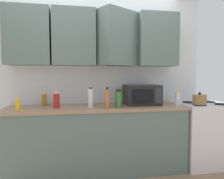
{
  "coord_description": "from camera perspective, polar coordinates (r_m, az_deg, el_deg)",
  "views": [
    {
      "loc": [
        -0.29,
        -3.09,
        1.32
      ],
      "look_at": [
        0.21,
        -0.25,
        1.12
      ],
      "focal_mm": 33.57,
      "sensor_mm": 36.0,
      "label": 1
    }
  ],
  "objects": [
    {
      "name": "bottle_yellow_mustard",
      "position": [
        2.68,
        -24.24,
        -3.86
      ],
      "size": [
        0.06,
        0.06,
        0.16
      ],
      "color": "gold",
      "rests_on": "counter_run"
    },
    {
      "name": "bottle_white_jar",
      "position": [
        2.75,
        -5.83,
        -2.25
      ],
      "size": [
        0.07,
        0.07,
        0.26
      ],
      "color": "white",
      "rests_on": "counter_run"
    },
    {
      "name": "bottle_green_oil",
      "position": [
        2.68,
        1.77,
        -2.64
      ],
      "size": [
        0.08,
        0.08,
        0.24
      ],
      "color": "#386B2D",
      "rests_on": "counter_run"
    },
    {
      "name": "wall_back_with_cabinets",
      "position": [
        3.04,
        -4.6,
        8.78
      ],
      "size": [
        3.26,
        0.58,
        2.6
      ],
      "color": "white",
      "rests_on": "ground_plane"
    },
    {
      "name": "bottle_spice_jar",
      "position": [
        2.64,
        -1.3,
        -2.46
      ],
      "size": [
        0.06,
        0.06,
        0.27
      ],
      "color": "#BC6638",
      "rests_on": "counter_run"
    },
    {
      "name": "kettle",
      "position": [
        3.15,
        22.74,
        -2.52
      ],
      "size": [
        0.18,
        0.18,
        0.17
      ],
      "color": "olive",
      "rests_on": "stove_range"
    },
    {
      "name": "bottle_amber_vinegar",
      "position": [
        3.04,
        -17.97,
        -2.68
      ],
      "size": [
        0.07,
        0.07,
        0.17
      ],
      "color": "#AD701E",
      "rests_on": "counter_run"
    },
    {
      "name": "counter_run",
      "position": [
        2.94,
        -4.03,
        -13.26
      ],
      "size": [
        2.39,
        0.63,
        0.9
      ],
      "color": "slate",
      "rests_on": "ground_plane"
    },
    {
      "name": "stove_range",
      "position": [
        3.46,
        23.63,
        -10.92
      ],
      "size": [
        0.76,
        0.64,
        0.91
      ],
      "color": "silver",
      "rests_on": "ground_plane"
    },
    {
      "name": "bottle_clear_tall",
      "position": [
        3.0,
        17.47,
        -2.44
      ],
      "size": [
        0.07,
        0.07,
        0.2
      ],
      "color": "silver",
      "rests_on": "counter_run"
    },
    {
      "name": "bottle_red_sauce",
      "position": [
        2.76,
        -14.89,
        -2.81
      ],
      "size": [
        0.08,
        0.08,
        0.21
      ],
      "color": "red",
      "rests_on": "counter_run"
    },
    {
      "name": "microwave",
      "position": [
        3.0,
        8.13,
        -1.43
      ],
      "size": [
        0.48,
        0.37,
        0.28
      ],
      "color": "black",
      "rests_on": "counter_run"
    }
  ]
}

